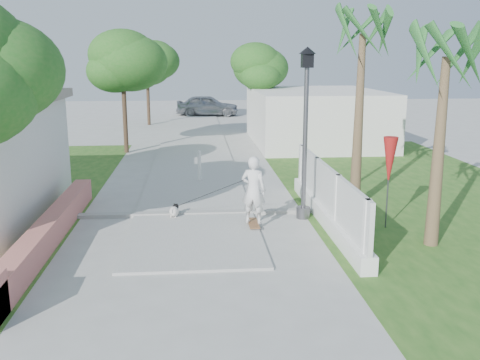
{
  "coord_description": "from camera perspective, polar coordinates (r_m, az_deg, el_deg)",
  "views": [
    {
      "loc": [
        0.07,
        -7.95,
        4.2
      ],
      "look_at": [
        1.2,
        5.38,
        1.1
      ],
      "focal_mm": 40.0,
      "sensor_mm": 36.0,
      "label": 1
    }
  ],
  "objects": [
    {
      "name": "street_lamp",
      "position": [
        13.86,
        6.99,
        5.6
      ],
      "size": [
        0.44,
        0.44,
        4.44
      ],
      "color": "#59595E",
      "rests_on": "ground"
    },
    {
      "name": "skateboarder",
      "position": [
        13.71,
        -2.49,
        -1.42
      ],
      "size": [
        2.38,
        1.53,
        1.81
      ],
      "rotation": [
        0.0,
        0.0,
        2.77
      ],
      "color": "brown",
      "rests_on": "ground"
    },
    {
      "name": "tree_path_right",
      "position": [
        28.12,
        1.61,
        11.6
      ],
      "size": [
        3.0,
        3.0,
        4.79
      ],
      "color": "#4C3826",
      "rests_on": "ground"
    },
    {
      "name": "palm_near",
      "position": [
        12.36,
        21.08,
        11.06
      ],
      "size": [
        1.8,
        1.8,
        4.7
      ],
      "color": "brown",
      "rests_on": "ground"
    },
    {
      "name": "building_right",
      "position": [
        26.78,
        8.02,
        6.7
      ],
      "size": [
        6.0,
        8.0,
        2.6
      ],
      "primitive_type": "cube",
      "color": "silver",
      "rests_on": "ground"
    },
    {
      "name": "tree_path_left",
      "position": [
        24.13,
        -12.39,
        11.85
      ],
      "size": [
        3.4,
        3.4,
        5.23
      ],
      "color": "#4C3826",
      "rests_on": "ground"
    },
    {
      "name": "grass_right",
      "position": [
        17.89,
        18.09,
        -1.17
      ],
      "size": [
        8.0,
        20.0,
        0.01
      ],
      "primitive_type": "cube",
      "color": "#295C1D",
      "rests_on": "ground"
    },
    {
      "name": "lattice_fence",
      "position": [
        13.87,
        9.22,
        -2.41
      ],
      "size": [
        0.35,
        7.0,
        1.5
      ],
      "color": "white",
      "rests_on": "ground"
    },
    {
      "name": "pink_wall",
      "position": [
        12.61,
        -20.21,
        -5.75
      ],
      "size": [
        0.45,
        8.2,
        0.8
      ],
      "color": "#BD6460",
      "rests_on": "ground"
    },
    {
      "name": "palm_far",
      "position": [
        15.15,
        12.92,
        13.8
      ],
      "size": [
        1.8,
        1.8,
        5.3
      ],
      "color": "brown",
      "rests_on": "ground"
    },
    {
      "name": "dog",
      "position": [
        14.31,
        -7.02,
        -3.27
      ],
      "size": [
        0.32,
        0.54,
        0.38
      ],
      "rotation": [
        0.0,
        0.0,
        -0.21
      ],
      "color": "silver",
      "rests_on": "ground"
    },
    {
      "name": "parked_car",
      "position": [
        39.01,
        -3.51,
        7.95
      ],
      "size": [
        4.56,
        2.11,
        1.51
      ],
      "primitive_type": "imported",
      "rotation": [
        0.0,
        0.0,
        1.5
      ],
      "color": "#9C9EA3",
      "rests_on": "ground"
    },
    {
      "name": "curb",
      "position": [
        14.56,
        -4.95,
        -3.57
      ],
      "size": [
        6.5,
        0.25,
        0.1
      ],
      "primitive_type": "cube",
      "color": "#999993",
      "rests_on": "ground"
    },
    {
      "name": "patio_umbrella",
      "position": [
        13.56,
        15.66,
        1.87
      ],
      "size": [
        0.36,
        0.36,
        2.3
      ],
      "color": "#59595E",
      "rests_on": "ground"
    },
    {
      "name": "tree_left_mid",
      "position": [
        17.36,
        -23.86,
        9.63
      ],
      "size": [
        3.2,
        3.2,
        4.85
      ],
      "color": "#4C3826",
      "rests_on": "ground"
    },
    {
      "name": "ground",
      "position": [
        8.99,
        -4.92,
        -14.83
      ],
      "size": [
        90.0,
        90.0,
        0.0
      ],
      "primitive_type": "plane",
      "color": "#B7B7B2",
      "rests_on": "ground"
    },
    {
      "name": "bollard",
      "position": [
        18.32,
        -4.36,
        1.62
      ],
      "size": [
        0.14,
        0.14,
        1.09
      ],
      "color": "white",
      "rests_on": "ground"
    },
    {
      "name": "path_strip",
      "position": [
        28.26,
        -4.96,
        4.51
      ],
      "size": [
        3.2,
        36.0,
        0.06
      ],
      "primitive_type": "cube",
      "color": "#B7B7B2",
      "rests_on": "ground"
    },
    {
      "name": "tree_path_far",
      "position": [
        34.06,
        -9.88,
        12.21
      ],
      "size": [
        3.2,
        3.2,
        5.17
      ],
      "color": "#4C3826",
      "rests_on": "ground"
    }
  ]
}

